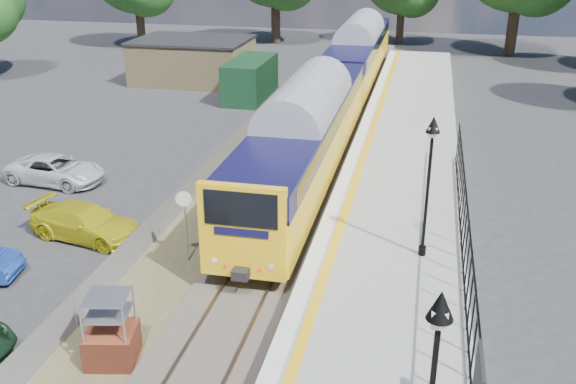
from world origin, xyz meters
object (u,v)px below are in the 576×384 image
(victorian_lamp_north, at_px, (431,155))
(car_white, at_px, (55,170))
(victorian_lamp_south, at_px, (435,356))
(speed_sign, at_px, (185,215))
(car_yellow, at_px, (86,222))
(train, at_px, (339,81))
(brick_plinth, at_px, (110,330))

(victorian_lamp_north, height_order, car_white, victorian_lamp_north)
(victorian_lamp_south, height_order, speed_sign, victorian_lamp_south)
(car_yellow, height_order, car_white, car_yellow)
(victorian_lamp_north, height_order, speed_sign, victorian_lamp_north)
(train, xyz_separation_m, car_white, (-10.90, -12.90, -1.72))
(victorian_lamp_south, xyz_separation_m, train, (-5.50, 28.08, -1.96))
(train, distance_m, speed_sign, 18.84)
(brick_plinth, height_order, car_white, brick_plinth)
(brick_plinth, bearing_deg, victorian_lamp_north, 38.07)
(train, xyz_separation_m, car_yellow, (-6.81, -17.67, -1.71))
(car_yellow, bearing_deg, speed_sign, -92.19)
(train, bearing_deg, victorian_lamp_south, -78.92)
(victorian_lamp_south, relative_size, brick_plinth, 2.27)
(victorian_lamp_south, bearing_deg, car_white, 137.23)
(brick_plinth, relative_size, car_yellow, 0.47)
(train, xyz_separation_m, brick_plinth, (-2.50, -24.19, -1.37))
(victorian_lamp_north, bearing_deg, speed_sign, -175.72)
(car_yellow, bearing_deg, brick_plinth, -135.77)
(train, relative_size, car_white, 9.12)
(victorian_lamp_north, bearing_deg, car_white, 162.29)
(brick_plinth, bearing_deg, car_yellow, 123.51)
(speed_sign, height_order, car_yellow, speed_sign)
(brick_plinth, height_order, speed_sign, speed_sign)
(victorian_lamp_north, relative_size, speed_sign, 1.73)
(brick_plinth, distance_m, car_yellow, 7.82)
(speed_sign, distance_m, car_yellow, 4.57)
(victorian_lamp_south, height_order, brick_plinth, victorian_lamp_south)
(brick_plinth, bearing_deg, car_white, 126.67)
(train, distance_m, car_white, 16.98)
(car_yellow, distance_m, car_white, 6.28)
(victorian_lamp_south, distance_m, victorian_lamp_north, 10.00)
(victorian_lamp_south, bearing_deg, train, 101.08)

